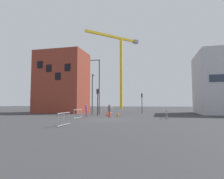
{
  "coord_description": "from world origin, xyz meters",
  "views": [
    {
      "loc": [
        5.91,
        -20.93,
        1.85
      ],
      "look_at": [
        0.0,
        3.06,
        3.62
      ],
      "focal_mm": 30.23,
      "sensor_mm": 36.0,
      "label": 1
    }
  ],
  "objects_px": {
    "traffic_light_verge": "(142,100)",
    "pedestrian_walking": "(109,110)",
    "streetlamp_tall": "(98,82)",
    "traffic_cone_orange": "(118,114)",
    "pedestrian_waiting": "(86,109)",
    "traffic_light_crosswalk": "(98,98)",
    "traffic_cone_striped": "(108,113)",
    "construction_crane": "(120,60)",
    "streetlamp_short": "(92,91)"
  },
  "relations": [
    {
      "from": "traffic_light_verge",
      "to": "pedestrian_waiting",
      "type": "height_order",
      "value": "traffic_light_verge"
    },
    {
      "from": "traffic_cone_orange",
      "to": "pedestrian_walking",
      "type": "bearing_deg",
      "value": -100.75
    },
    {
      "from": "traffic_light_verge",
      "to": "construction_crane",
      "type": "bearing_deg",
      "value": 109.85
    },
    {
      "from": "streetlamp_tall",
      "to": "traffic_cone_orange",
      "type": "relative_size",
      "value": 17.77
    },
    {
      "from": "traffic_light_crosswalk",
      "to": "pedestrian_waiting",
      "type": "relative_size",
      "value": 2.33
    },
    {
      "from": "streetlamp_short",
      "to": "traffic_light_crosswalk",
      "type": "bearing_deg",
      "value": -53.88
    },
    {
      "from": "construction_crane",
      "to": "traffic_light_crosswalk",
      "type": "height_order",
      "value": "construction_crane"
    },
    {
      "from": "traffic_cone_striped",
      "to": "traffic_cone_orange",
      "type": "relative_size",
      "value": 1.3
    },
    {
      "from": "streetlamp_tall",
      "to": "traffic_light_crosswalk",
      "type": "bearing_deg",
      "value": -72.37
    },
    {
      "from": "traffic_light_verge",
      "to": "traffic_cone_striped",
      "type": "distance_m",
      "value": 8.94
    },
    {
      "from": "pedestrian_waiting",
      "to": "traffic_cone_striped",
      "type": "bearing_deg",
      "value": 51.43
    },
    {
      "from": "streetlamp_short",
      "to": "traffic_light_verge",
      "type": "relative_size",
      "value": 1.8
    },
    {
      "from": "pedestrian_walking",
      "to": "pedestrian_waiting",
      "type": "distance_m",
      "value": 3.34
    },
    {
      "from": "traffic_light_verge",
      "to": "traffic_cone_striped",
      "type": "xyz_separation_m",
      "value": [
        -4.39,
        -7.49,
        -2.12
      ]
    },
    {
      "from": "traffic_light_verge",
      "to": "pedestrian_walking",
      "type": "height_order",
      "value": "traffic_light_verge"
    },
    {
      "from": "traffic_cone_orange",
      "to": "traffic_light_crosswalk",
      "type": "bearing_deg",
      "value": -165.31
    },
    {
      "from": "streetlamp_tall",
      "to": "pedestrian_walking",
      "type": "xyz_separation_m",
      "value": [
        3.44,
        -5.67,
        -4.32
      ]
    },
    {
      "from": "streetlamp_tall",
      "to": "pedestrian_waiting",
      "type": "xyz_separation_m",
      "value": [
        0.11,
        -5.34,
        -4.3
      ]
    },
    {
      "from": "traffic_light_verge",
      "to": "traffic_cone_orange",
      "type": "height_order",
      "value": "traffic_light_verge"
    },
    {
      "from": "construction_crane",
      "to": "traffic_light_crosswalk",
      "type": "xyz_separation_m",
      "value": [
        3.7,
        -34.38,
        -13.56
      ]
    },
    {
      "from": "streetlamp_short",
      "to": "traffic_cone_orange",
      "type": "relative_size",
      "value": 12.63
    },
    {
      "from": "construction_crane",
      "to": "streetlamp_short",
      "type": "distance_m",
      "value": 34.59
    },
    {
      "from": "streetlamp_short",
      "to": "pedestrian_waiting",
      "type": "height_order",
      "value": "streetlamp_short"
    },
    {
      "from": "construction_crane",
      "to": "streetlamp_tall",
      "type": "xyz_separation_m",
      "value": [
        2.58,
        -30.87,
        -10.91
      ]
    },
    {
      "from": "streetlamp_tall",
      "to": "pedestrian_walking",
      "type": "distance_m",
      "value": 7.91
    },
    {
      "from": "traffic_light_verge",
      "to": "pedestrian_walking",
      "type": "relative_size",
      "value": 2.19
    },
    {
      "from": "traffic_cone_striped",
      "to": "streetlamp_tall",
      "type": "bearing_deg",
      "value": 133.43
    },
    {
      "from": "pedestrian_walking",
      "to": "traffic_cone_orange",
      "type": "xyz_separation_m",
      "value": [
        0.55,
        2.91,
        -0.71
      ]
    },
    {
      "from": "pedestrian_waiting",
      "to": "traffic_cone_orange",
      "type": "xyz_separation_m",
      "value": [
        3.88,
        2.57,
        -0.73
      ]
    },
    {
      "from": "streetlamp_short",
      "to": "pedestrian_walking",
      "type": "xyz_separation_m",
      "value": [
        3.89,
        -4.3,
        -2.86
      ]
    },
    {
      "from": "construction_crane",
      "to": "traffic_cone_orange",
      "type": "distance_m",
      "value": 37.79
    },
    {
      "from": "construction_crane",
      "to": "traffic_cone_orange",
      "type": "height_order",
      "value": "construction_crane"
    },
    {
      "from": "traffic_cone_striped",
      "to": "pedestrian_waiting",
      "type": "bearing_deg",
      "value": -128.57
    },
    {
      "from": "construction_crane",
      "to": "traffic_cone_striped",
      "type": "xyz_separation_m",
      "value": [
        4.95,
        -33.37,
        -15.86
      ]
    },
    {
      "from": "traffic_light_crosswalk",
      "to": "traffic_light_verge",
      "type": "distance_m",
      "value": 10.21
    },
    {
      "from": "pedestrian_waiting",
      "to": "traffic_light_crosswalk",
      "type": "bearing_deg",
      "value": 61.06
    },
    {
      "from": "pedestrian_waiting",
      "to": "streetlamp_short",
      "type": "bearing_deg",
      "value": 98.05
    },
    {
      "from": "pedestrian_waiting",
      "to": "traffic_cone_striped",
      "type": "height_order",
      "value": "pedestrian_waiting"
    },
    {
      "from": "pedestrian_waiting",
      "to": "traffic_cone_striped",
      "type": "relative_size",
      "value": 2.51
    },
    {
      "from": "streetlamp_tall",
      "to": "traffic_cone_striped",
      "type": "xyz_separation_m",
      "value": [
        2.37,
        -2.5,
        -4.95
      ]
    },
    {
      "from": "streetlamp_tall",
      "to": "streetlamp_short",
      "type": "bearing_deg",
      "value": -108.21
    },
    {
      "from": "pedestrian_walking",
      "to": "traffic_light_crosswalk",
      "type": "bearing_deg",
      "value": 137.11
    },
    {
      "from": "traffic_cone_striped",
      "to": "traffic_cone_orange",
      "type": "bearing_deg",
      "value": -9.16
    },
    {
      "from": "streetlamp_short",
      "to": "traffic_cone_orange",
      "type": "xyz_separation_m",
      "value": [
        4.44,
        -1.4,
        -3.58
      ]
    },
    {
      "from": "construction_crane",
      "to": "traffic_light_verge",
      "type": "distance_m",
      "value": 30.75
    },
    {
      "from": "streetlamp_short",
      "to": "traffic_light_verge",
      "type": "xyz_separation_m",
      "value": [
        7.21,
        6.36,
        -1.38
      ]
    },
    {
      "from": "construction_crane",
      "to": "pedestrian_walking",
      "type": "xyz_separation_m",
      "value": [
        6.02,
        -36.54,
        -15.23
      ]
    },
    {
      "from": "traffic_light_crosswalk",
      "to": "traffic_cone_striped",
      "type": "distance_m",
      "value": 2.81
    },
    {
      "from": "streetlamp_tall",
      "to": "pedestrian_waiting",
      "type": "distance_m",
      "value": 6.85
    },
    {
      "from": "traffic_light_crosswalk",
      "to": "traffic_cone_striped",
      "type": "xyz_separation_m",
      "value": [
        1.25,
        1.01,
        -2.3
      ]
    }
  ]
}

